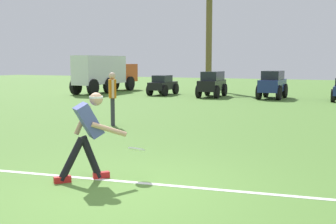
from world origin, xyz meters
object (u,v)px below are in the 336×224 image
Objects in this scene: frisbee_in_flight at (137,149)px; teammate_near_sideline at (112,94)px; frisbee_thrower at (88,131)px; box_truck at (105,72)px; parked_car_slot_c at (273,84)px; palm_tree_far_left at (209,34)px; parked_car_slot_a at (163,85)px; parked_car_slot_b at (212,83)px.

teammate_near_sideline is at bearing 125.43° from frisbee_in_flight.
teammate_near_sideline is at bearing 117.68° from frisbee_thrower.
frisbee_in_flight is 0.05× the size of box_truck.
palm_tree_far_left reaches higher than parked_car_slot_c.
frisbee_in_flight is 0.04× the size of palm_tree_far_left.
box_truck reaches higher than teammate_near_sideline.
parked_car_slot_c is at bearing 0.88° from parked_car_slot_a.
parked_car_slot_a is (-3.46, 11.00, -0.38)m from teammate_near_sideline.
parked_car_slot_c is (-0.67, 15.69, 0.27)m from frisbee_in_flight.
frisbee_thrower reaches higher than parked_car_slot_a.
parked_car_slot_c is at bearing 76.77° from teammate_near_sideline.
parked_car_slot_a is 4.03m from box_truck.
parked_car_slot_b reaches higher than frisbee_in_flight.
frisbee_thrower is at bearing -62.32° from teammate_near_sideline.
palm_tree_far_left is at bearing 75.61° from parked_car_slot_a.
teammate_near_sideline is 0.64× the size of parked_car_slot_b.
parked_car_slot_c is 0.37× the size of palm_tree_far_left.
palm_tree_far_left reaches higher than box_truck.
teammate_near_sideline is 0.71× the size of parked_car_slot_a.
frisbee_thrower is 0.59× the size of parked_car_slot_c.
box_truck reaches higher than parked_car_slot_c.
box_truck is at bearing 178.94° from parked_car_slot_c.
parked_car_slot_c is 10.05m from box_truck.
teammate_near_sideline is at bearing -56.64° from box_truck.
teammate_near_sideline is at bearing -103.23° from parked_car_slot_c.
palm_tree_far_left is (-2.30, 15.55, 2.69)m from teammate_near_sideline.
frisbee_thrower is 0.89× the size of teammate_near_sideline.
box_truck is 7.09m from palm_tree_far_left.
parked_car_slot_a is 0.37× the size of box_truck.
parked_car_slot_a is at bearing 177.57° from parked_car_slot_b.
frisbee_thrower is at bearing -76.52° from palm_tree_far_left.
parked_car_slot_c is at bearing -1.06° from box_truck.
parked_car_slot_c reaches higher than parked_car_slot_a.
box_truck is at bearing 121.68° from frisbee_thrower.
parked_car_slot_c reaches higher than parked_car_slot_b.
box_truck is at bearing 176.66° from parked_car_slot_b.
palm_tree_far_left is at bearing 137.75° from parked_car_slot_c.
parked_car_slot_a is (-6.74, 15.60, 0.10)m from frisbee_in_flight.
frisbee_in_flight is 19.16m from box_truck.
box_truck reaches higher than frisbee_in_flight.
parked_car_slot_b is at bearing 103.75° from frisbee_in_flight.
frisbee_thrower is 0.24× the size of box_truck.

